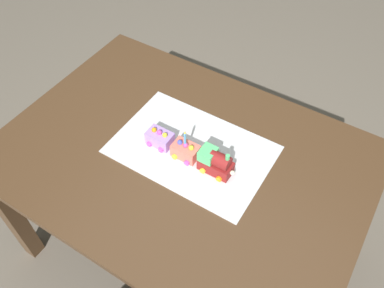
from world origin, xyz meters
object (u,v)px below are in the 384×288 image
dining_table (182,172)px  cake_car_hopper_coral (186,151)px  cake_car_flatbed_lavender (160,138)px  cake_locomotive (216,162)px  birthday_candle (185,137)px

dining_table → cake_car_hopper_coral: 0.14m
cake_car_hopper_coral → cake_car_flatbed_lavender: size_ratio=1.00×
cake_locomotive → cake_car_hopper_coral: size_ratio=1.40×
dining_table → birthday_candle: size_ratio=20.97×
cake_locomotive → birthday_candle: birthday_candle is taller
dining_table → cake_car_hopper_coral: (-0.01, -0.01, 0.14)m
cake_car_flatbed_lavender → birthday_candle: 0.14m
cake_car_flatbed_lavender → cake_car_hopper_coral: bearing=180.0°
cake_car_flatbed_lavender → birthday_candle: bearing=180.0°
cake_car_flatbed_lavender → birthday_candle: (-0.12, 0.00, 0.07)m
cake_locomotive → cake_car_hopper_coral: (0.13, -0.00, -0.02)m
cake_locomotive → cake_car_flatbed_lavender: cake_locomotive is taller
birthday_candle → dining_table: bearing=28.0°
cake_locomotive → cake_car_hopper_coral: cake_locomotive is taller
cake_car_hopper_coral → birthday_candle: size_ratio=1.50×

